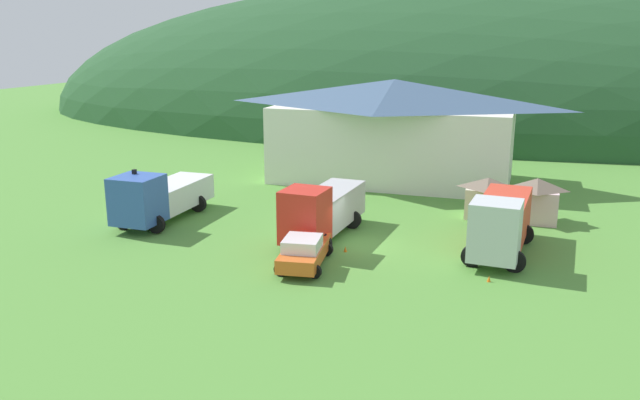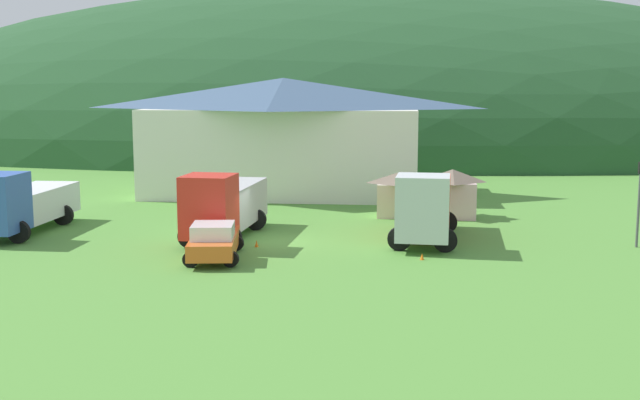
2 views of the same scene
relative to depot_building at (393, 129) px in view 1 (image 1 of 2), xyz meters
The scene contains 12 objects.
ground_plane 17.71m from the depot_building, 83.77° to the right, with size 200.00×200.00×0.00m, color #518C38.
forested_hill_backdrop 41.74m from the depot_building, 87.42° to the left, with size 129.39×60.00×37.67m, color #234C28.
depot_building is the anchor object (origin of this frame).
play_shed_cream 12.40m from the depot_building, 47.92° to the right, with size 2.87×2.20×2.61m.
play_shed_pink 14.50m from the depot_building, 39.15° to the right, with size 2.79×2.40×2.79m.
box_truck_blue 20.08m from the depot_building, 124.69° to the right, with size 3.42×8.31×3.36m.
crane_truck_red 16.65m from the depot_building, 92.09° to the right, with size 3.38×8.28×3.45m.
tow_truck_silver 18.68m from the depot_building, 60.04° to the right, with size 3.52×8.09×3.51m.
service_pickup_orange 21.35m from the depot_building, 90.07° to the right, with size 2.77×5.09×1.66m.
traffic_light_west 21.65m from the depot_building, 123.28° to the right, with size 0.20×0.32×3.64m.
traffic_cone_near_pickup 22.61m from the depot_building, 66.03° to the right, with size 0.36×0.36×0.59m, color orange.
traffic_cone_mid_row 18.82m from the depot_building, 85.80° to the right, with size 0.36×0.36×0.64m, color orange.
Camera 1 is at (8.44, -32.75, 11.42)m, focal length 35.88 mm.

